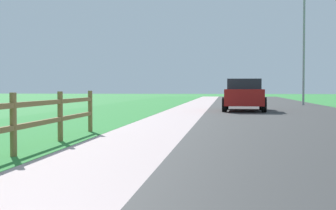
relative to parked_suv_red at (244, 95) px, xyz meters
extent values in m
plane|color=#308439|center=(-1.79, 1.90, -0.77)|extent=(120.00, 120.00, 0.00)
cube|color=#363636|center=(1.71, 3.90, -0.77)|extent=(7.00, 66.00, 0.01)
cube|color=#BDA5A3|center=(-4.79, 3.90, -0.77)|extent=(6.00, 66.00, 0.01)
cube|color=#308439|center=(-6.29, 3.90, -0.77)|extent=(5.00, 66.00, 0.00)
cylinder|color=brown|center=(-4.26, -16.16, -0.25)|extent=(0.11, 0.11, 1.04)
cylinder|color=brown|center=(-4.26, -13.94, -0.25)|extent=(0.11, 0.11, 1.04)
cylinder|color=brown|center=(-4.26, -11.72, -0.25)|extent=(0.11, 0.11, 1.04)
cube|color=maroon|center=(0.00, 0.03, -0.11)|extent=(1.90, 4.30, 0.75)
cube|color=#1E232B|center=(0.00, -0.10, 0.52)|extent=(1.62, 2.02, 0.49)
cylinder|color=black|center=(-0.85, 1.37, -0.43)|extent=(0.24, 0.69, 0.69)
cylinder|color=black|center=(0.93, 1.32, -0.43)|extent=(0.24, 0.69, 0.69)
cylinder|color=black|center=(-0.93, -1.27, -0.43)|extent=(0.24, 0.69, 0.69)
cylinder|color=black|center=(0.85, -1.32, -0.43)|extent=(0.24, 0.69, 0.69)
cylinder|color=gray|center=(4.02, 8.02, 2.75)|extent=(0.14, 0.14, 7.05)
camera|label=1|loc=(-0.83, -23.61, 0.35)|focal=51.82mm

